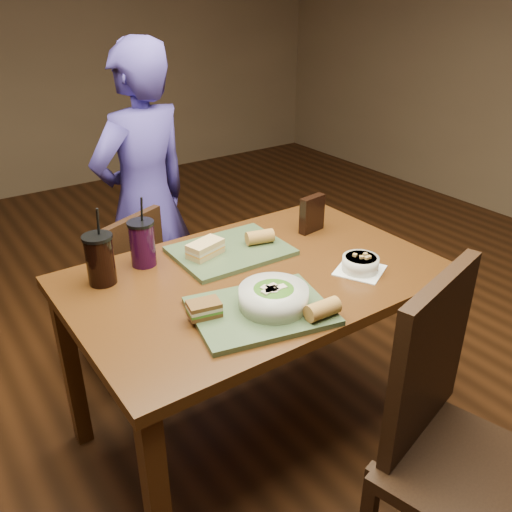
# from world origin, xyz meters

# --- Properties ---
(ground) EXTENTS (6.00, 6.00, 0.00)m
(ground) POSITION_xyz_m (0.00, 0.00, 0.00)
(ground) COLOR #381C0B
(ground) RESTS_ON ground
(dining_table) EXTENTS (1.30, 0.85, 0.75)m
(dining_table) POSITION_xyz_m (0.00, 0.00, 0.66)
(dining_table) COLOR #48270E
(dining_table) RESTS_ON ground
(chair_near) EXTENTS (0.53, 0.53, 0.99)m
(chair_near) POSITION_xyz_m (0.13, -0.77, 0.55)
(chair_near) COLOR black
(chair_near) RESTS_ON ground
(chair_far) EXTENTS (0.47, 0.48, 0.83)m
(chair_far) POSITION_xyz_m (-0.24, 0.64, 0.46)
(chair_far) COLOR black
(chair_far) RESTS_ON ground
(diner) EXTENTS (0.61, 0.48, 1.48)m
(diner) POSITION_xyz_m (-0.02, 0.89, 0.74)
(diner) COLOR #3C3084
(diner) RESTS_ON ground
(tray_near) EXTENTS (0.48, 0.40, 0.02)m
(tray_near) POSITION_xyz_m (-0.14, -0.22, 0.76)
(tray_near) COLOR #3B4E2F
(tray_near) RESTS_ON dining_table
(tray_far) EXTENTS (0.43, 0.33, 0.02)m
(tray_far) POSITION_xyz_m (0.02, 0.19, 0.76)
(tray_far) COLOR #3B4E2F
(tray_far) RESTS_ON dining_table
(salad_bowl) EXTENTS (0.22, 0.22, 0.07)m
(salad_bowl) POSITION_xyz_m (-0.10, -0.23, 0.80)
(salad_bowl) COLOR silver
(salad_bowl) RESTS_ON tray_near
(soup_bowl) EXTENTS (0.21, 0.21, 0.06)m
(soup_bowl) POSITION_xyz_m (0.32, -0.20, 0.78)
(soup_bowl) COLOR white
(soup_bowl) RESTS_ON dining_table
(sandwich_near) EXTENTS (0.11, 0.09, 0.05)m
(sandwich_near) POSITION_xyz_m (-0.30, -0.15, 0.79)
(sandwich_near) COLOR #593819
(sandwich_near) RESTS_ON tray_near
(sandwich_far) EXTENTS (0.15, 0.11, 0.05)m
(sandwich_far) POSITION_xyz_m (-0.09, 0.20, 0.80)
(sandwich_far) COLOR tan
(sandwich_far) RESTS_ON tray_far
(baguette_near) EXTENTS (0.11, 0.06, 0.05)m
(baguette_near) POSITION_xyz_m (-0.01, -0.37, 0.80)
(baguette_near) COLOR #AD7533
(baguette_near) RESTS_ON tray_near
(baguette_far) EXTENTS (0.12, 0.08, 0.05)m
(baguette_far) POSITION_xyz_m (0.13, 0.17, 0.79)
(baguette_far) COLOR #AD7533
(baguette_far) RESTS_ON tray_far
(cup_cola) EXTENTS (0.10, 0.10, 0.28)m
(cup_cola) POSITION_xyz_m (-0.47, 0.25, 0.84)
(cup_cola) COLOR black
(cup_cola) RESTS_ON dining_table
(cup_berry) EXTENTS (0.10, 0.10, 0.26)m
(cup_berry) POSITION_xyz_m (-0.29, 0.29, 0.84)
(cup_berry) COLOR black
(cup_berry) RESTS_ON dining_table
(chip_bag) EXTENTS (0.12, 0.05, 0.15)m
(chip_bag) POSITION_xyz_m (0.40, 0.17, 0.83)
(chip_bag) COLOR black
(chip_bag) RESTS_ON dining_table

